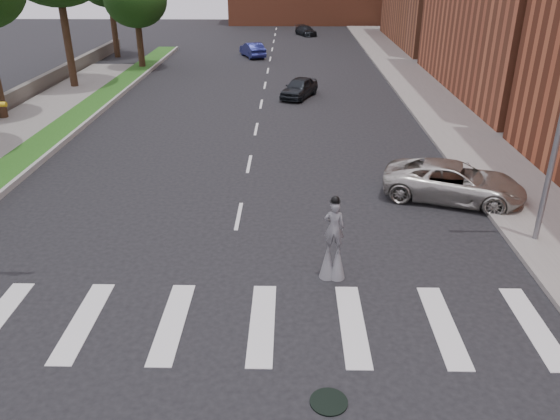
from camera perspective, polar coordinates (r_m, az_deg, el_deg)
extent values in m
plane|color=black|center=(15.24, -7.04, -13.88)|extent=(160.00, 160.00, 0.00)
cube|color=#1F5016|center=(35.73, -21.45, 8.17)|extent=(2.00, 60.00, 0.25)
cube|color=#989892|center=(35.34, -19.86, 8.27)|extent=(0.20, 60.00, 0.28)
cube|color=slate|center=(39.31, 16.76, 10.24)|extent=(5.00, 90.00, 0.18)
cylinder|color=black|center=(13.64, 5.12, -19.33)|extent=(0.90, 0.90, 0.04)
cylinder|color=black|center=(17.76, 6.01, -5.73)|extent=(0.07, 0.07, 0.94)
cylinder|color=black|center=(17.76, 4.97, -5.67)|extent=(0.07, 0.07, 0.94)
cone|color=slate|center=(17.70, 6.02, -5.40)|extent=(0.52, 0.52, 1.18)
cone|color=slate|center=(17.70, 4.99, -5.34)|extent=(0.52, 0.52, 1.18)
imported|color=slate|center=(17.11, 5.67, -1.81)|extent=(0.69, 0.49, 1.76)
sphere|color=black|center=(16.70, 5.81, 1.06)|extent=(0.26, 0.26, 0.26)
cylinder|color=black|center=(16.72, 5.80, 0.90)|extent=(0.34, 0.34, 0.02)
cube|color=yellow|center=(17.02, 5.77, -0.15)|extent=(0.22, 0.05, 0.10)
imported|color=#BBB9B1|center=(24.25, 17.72, 2.82)|extent=(6.39, 4.43, 1.62)
imported|color=black|center=(40.64, 2.02, 12.65)|extent=(3.16, 4.53, 1.43)
imported|color=navy|center=(57.61, -2.89, 16.39)|extent=(3.02, 4.65, 1.45)
imported|color=black|center=(73.57, 2.71, 18.21)|extent=(3.12, 4.38, 1.18)
cylinder|color=black|center=(46.01, -21.33, 16.27)|extent=(0.56, 0.56, 7.35)
cylinder|color=black|center=(59.61, -16.95, 17.80)|extent=(0.56, 0.56, 5.79)
cylinder|color=black|center=(52.57, -14.42, 16.51)|extent=(0.56, 0.56, 4.52)
ellipsoid|color=black|center=(52.19, -14.87, 20.42)|extent=(5.41, 5.41, 4.60)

